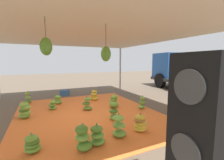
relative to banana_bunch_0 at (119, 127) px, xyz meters
The scene contains 22 objects.
ground_plane 3.44m from the banana_bunch_0, 125.07° to the left, with size 40.00×40.00×0.00m, color brown.
tarp_orange 1.99m from the banana_bunch_0, behind, with size 5.52×4.63×0.01m, color orange.
tent_canopy 3.11m from the banana_bunch_0, behind, with size 8.00×7.00×2.74m.
banana_bunch_0 is the anchor object (origin of this frame).
banana_bunch_1 0.95m from the banana_bunch_0, 77.34° to the right, with size 0.41×0.40×0.56m.
banana_bunch_2 0.60m from the banana_bunch_0, 78.79° to the right, with size 0.40×0.40×0.47m.
banana_bunch_3 0.64m from the banana_bunch_0, 93.44° to the left, with size 0.47×0.47×0.47m.
banana_bunch_4 1.09m from the banana_bunch_0, 160.18° to the left, with size 0.39×0.42×0.59m.
banana_bunch_5 1.86m from the banana_bunch_0, 94.84° to the right, with size 0.40×0.40×0.41m.
banana_bunch_6 2.37m from the banana_bunch_0, 157.42° to the left, with size 0.43×0.45×0.53m.
banana_bunch_7 3.17m from the banana_bunch_0, 137.45° to the right, with size 0.47×0.48×0.55m.
banana_bunch_8 2.33m from the banana_bunch_0, behind, with size 0.43×0.44×0.52m.
banana_bunch_9 4.82m from the banana_bunch_0, 153.07° to the right, with size 0.36×0.34×0.54m.
banana_bunch_10 2.39m from the banana_bunch_0, 130.88° to the left, with size 0.33×0.36×0.52m.
banana_bunch_11 3.79m from the banana_bunch_0, 164.23° to the right, with size 0.44×0.44×0.42m.
banana_bunch_12 3.16m from the banana_bunch_0, 155.94° to the right, with size 0.39×0.39×0.40m.
banana_bunch_13 3.69m from the banana_bunch_0, behind, with size 0.41×0.41×0.52m.
cargo_truck_main 7.30m from the banana_bunch_0, 112.82° to the left, with size 6.99×3.37×2.40m.
worker_0 2.92m from the banana_bunch_0, 93.33° to the left, with size 0.61×0.37×1.66m.
worker_1 3.22m from the banana_bunch_0, 92.63° to the left, with size 0.59×0.36×1.62m.
speaker_stack 2.23m from the banana_bunch_0, ahead, with size 0.53×0.42×1.88m.
crate_0 5.35m from the banana_bunch_0, behind, with size 0.48×0.40×0.28m, color #335B8E.
Camera 1 is at (5.08, -1.44, 1.79)m, focal length 24.62 mm.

